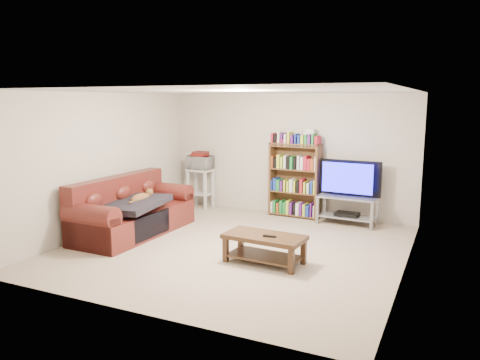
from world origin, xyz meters
The scene contains 19 objects.
floor centered at (0.00, 0.00, 0.00)m, with size 5.00×5.00×0.00m, color #BDA78D.
ceiling centered at (0.00, 0.00, 2.40)m, with size 5.00×5.00×0.00m, color white.
wall_back centered at (0.00, 2.50, 1.20)m, with size 5.00×5.00×0.00m, color beige.
wall_front centered at (0.00, -2.50, 1.20)m, with size 5.00×5.00×0.00m, color beige.
wall_left centered at (-2.50, 0.00, 1.20)m, with size 5.00×5.00×0.00m, color beige.
wall_right centered at (2.50, 0.00, 1.20)m, with size 5.00×5.00×0.00m, color beige.
sofa centered at (-1.98, -0.03, 0.34)m, with size 1.02×2.30×0.98m.
blanket centered at (-1.79, -0.19, 0.57)m, with size 0.88×1.14×0.10m, color black.
cat centered at (-1.79, 0.01, 0.63)m, with size 0.25×0.62×0.19m, color brown, non-canonical shape.
coffee_table centered at (0.68, -0.45, 0.28)m, with size 1.16×0.64×0.41m.
remote centered at (0.78, -0.51, 0.42)m, with size 0.18×0.05×0.02m, color black.
tv_stand centered at (1.27, 2.13, 0.36)m, with size 1.09×0.54×0.53m.
television centered at (1.27, 2.13, 0.86)m, with size 1.14×0.15×0.66m, color black.
dvd_player centered at (1.27, 2.13, 0.19)m, with size 0.42×0.30×0.06m, color black.
bookshelf centered at (0.20, 2.30, 0.74)m, with size 1.02×0.38×1.45m.
shelf_clutter centered at (0.29, 2.31, 1.55)m, with size 0.74×0.24×0.28m.
microwave_stand centered at (-1.88, 2.20, 0.53)m, with size 0.55×0.42×0.83m.
microwave centered at (-1.88, 2.20, 0.97)m, with size 0.51×0.35×0.28m, color silver.
game_boxes centered at (-1.88, 2.20, 1.14)m, with size 0.30×0.26×0.05m, color maroon.
Camera 1 is at (3.04, -6.31, 2.26)m, focal length 35.00 mm.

